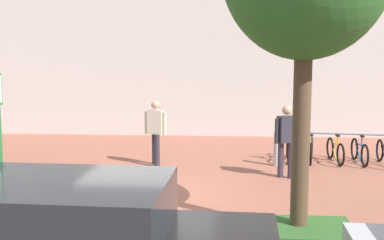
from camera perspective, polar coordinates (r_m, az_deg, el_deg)
ground_plane at (r=9.73m, az=-4.67°, el=-9.35°), size 60.00×60.00×0.00m
planter_strip at (r=7.95m, az=-6.96°, el=-12.64°), size 7.00×1.10×0.16m
bike_at_sign at (r=8.67m, az=-21.13°, el=-9.51°), size 1.67×0.42×0.86m
bike_rack_cluster at (r=13.45m, az=16.84°, el=-3.45°), size 3.19×1.91×0.83m
bollard_steel at (r=12.64m, az=10.13°, el=-3.44°), size 0.16×0.16×0.90m
person_suited_dark at (r=11.34m, az=11.26°, el=-1.97°), size 0.57×0.38×1.72m
person_shirt_white at (r=12.45m, az=-4.39°, el=-1.03°), size 0.60×0.45×1.72m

